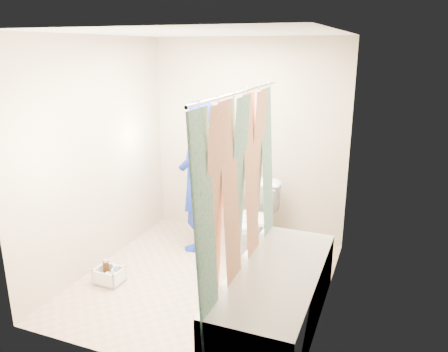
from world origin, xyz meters
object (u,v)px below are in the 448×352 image
at_px(plumber, 197,177).
at_px(cleaning_caddy, 110,276).
at_px(toilet, 252,221).
at_px(bathtub, 276,295).

xyz_separation_m(plumber, cleaning_caddy, (-0.46, -1.11, -0.79)).
bearing_deg(plumber, toilet, 84.69).
bearing_deg(toilet, cleaning_caddy, -134.28).
bearing_deg(cleaning_caddy, toilet, 47.43).
relative_size(plumber, cleaning_caddy, 6.32).
bearing_deg(cleaning_caddy, bathtub, 1.43).
xyz_separation_m(bathtub, cleaning_caddy, (-1.71, 0.02, -0.19)).
bearing_deg(bathtub, toilet, 116.92).
distance_m(toilet, plumber, 0.80).
relative_size(bathtub, plumber, 1.02).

